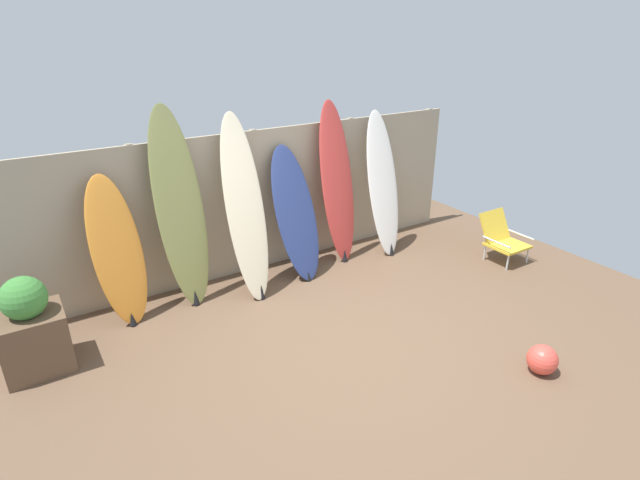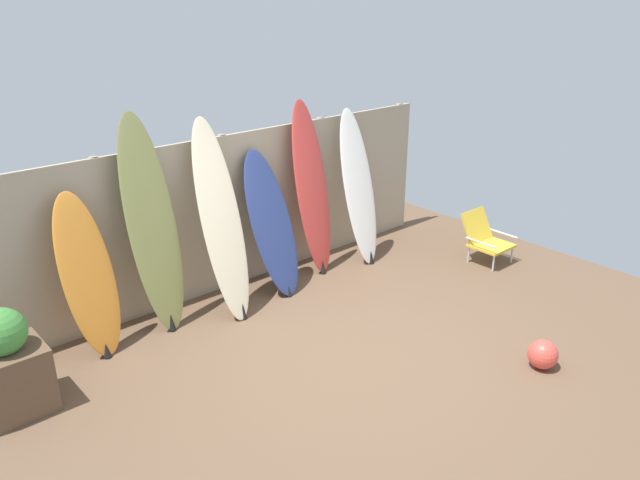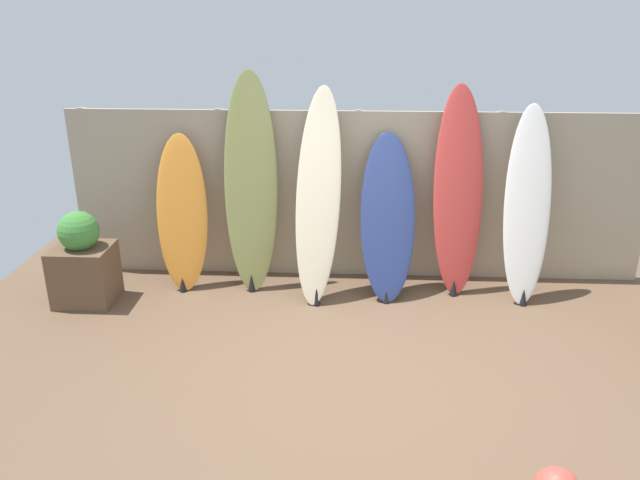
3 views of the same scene
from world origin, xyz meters
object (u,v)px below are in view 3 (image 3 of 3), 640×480
Objects in this scene: surfboard_navy_3 at (388,218)px; surfboard_white_5 at (527,207)px; surfboard_red_4 at (458,193)px; surfboard_orange_0 at (182,214)px; surfboard_olive_1 at (251,185)px; surfboard_cream_2 at (318,198)px; planter_box at (83,263)px.

surfboard_white_5 reaches higher than surfboard_navy_3.
surfboard_red_4 reaches higher than surfboard_white_5.
surfboard_orange_0 is 0.78m from surfboard_olive_1.
surfboard_red_4 is at bearing 6.98° from surfboard_cream_2.
planter_box is (-3.01, -0.40, -0.38)m from surfboard_navy_3.
surfboard_white_5 is (2.06, 0.04, -0.07)m from surfboard_cream_2.
surfboard_orange_0 is 0.76× the size of surfboard_red_4.
surfboard_navy_3 is 3.06m from planter_box.
surfboard_navy_3 is 1.70× the size of planter_box.
surfboard_olive_1 reaches higher than surfboard_navy_3.
surfboard_white_5 is (0.66, -0.13, -0.09)m from surfboard_red_4.
surfboard_orange_0 is 3.47m from surfboard_white_5.
surfboard_red_4 is at bearing 168.54° from surfboard_white_5.
surfboard_cream_2 reaches higher than surfboard_white_5.
surfboard_olive_1 reaches higher than surfboard_cream_2.
surfboard_red_4 is 2.21× the size of planter_box.
surfboard_olive_1 is 2.34× the size of planter_box.
surfboard_navy_3 is at bearing -170.65° from surfboard_red_4.
surfboard_red_4 reaches higher than planter_box.
surfboard_olive_1 is 0.72m from surfboard_cream_2.
surfboard_cream_2 is (0.69, -0.17, -0.07)m from surfboard_olive_1.
surfboard_red_4 reaches higher than surfboard_cream_2.
surfboard_red_4 is (2.81, 0.06, 0.25)m from surfboard_orange_0.
surfboard_olive_1 is at bearing 166.51° from surfboard_cream_2.
surfboard_olive_1 is at bearing 177.30° from surfboard_white_5.
surfboard_olive_1 is at bearing -179.89° from surfboard_red_4.
surfboard_olive_1 is at bearing 175.42° from surfboard_navy_3.
surfboard_navy_3 is at bearing 4.56° from surfboard_cream_2.
surfboard_orange_0 is 0.72× the size of surfboard_olive_1.
surfboard_cream_2 is at bearing -178.97° from surfboard_white_5.
surfboard_orange_0 is at bearing -175.93° from surfboard_olive_1.
planter_box is at bearing -152.72° from surfboard_orange_0.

